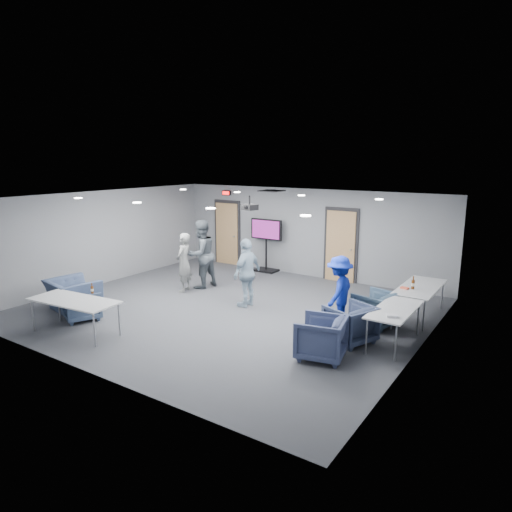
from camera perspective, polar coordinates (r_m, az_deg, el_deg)
The scene contains 29 objects.
floor at distance 11.21m, azimuth -3.54°, elevation -6.65°, with size 9.00×9.00×0.00m, color #3B3E44.
ceiling at distance 10.65m, azimuth -3.73°, elevation 7.24°, with size 9.00×9.00×0.00m, color silver.
wall_back at distance 14.18m, azimuth 6.21°, elevation 2.92°, with size 9.00×0.02×2.70m, color slate.
wall_front at distance 8.14m, azimuth -20.99°, elevation -4.79°, with size 9.00×0.02×2.70m, color slate.
wall_left at distance 13.99m, azimuth -18.48°, elevation 2.24°, with size 0.02×8.00×2.70m, color slate.
wall_right at distance 8.94m, azimuth 20.04°, elevation -3.23°, with size 0.02×8.00×2.70m, color slate.
door_left at distance 15.78m, azimuth -3.61°, elevation 2.87°, with size 1.06×0.17×2.24m.
door_right at distance 13.68m, azimuth 10.55°, elevation 1.25°, with size 1.06×0.17×2.24m.
exit_sign at distance 15.60m, azimuth -3.72°, elevation 7.88°, with size 0.32×0.08×0.16m.
hvac_diffuser at distance 13.23m, azimuth 1.97°, elevation 8.15°, with size 0.60×0.60×0.03m, color black.
downlights at distance 10.65m, azimuth -3.73°, elevation 7.16°, with size 6.18×3.78×0.02m.
person_a at distance 12.61m, azimuth -9.00°, elevation -0.81°, with size 0.59×0.39×1.62m, color gray.
person_b at distance 12.89m, azimuth -6.87°, elevation 0.24°, with size 0.94×0.73×1.93m, color #4C555C.
person_c at distance 11.20m, azimuth -1.13°, elevation -2.09°, with size 1.00×0.42×1.70m, color #9CB5C9.
person_d at distance 10.02m, azimuth 10.35°, elevation -4.42°, with size 1.01×0.58×1.57m, color #182C9D.
chair_right_a at distance 10.38m, azimuth 14.72°, elevation -6.39°, with size 0.81×0.83×0.76m, color #3B5066.
chair_right_b at distance 9.35m, azimuth 11.66°, elevation -8.26°, with size 0.83×0.85×0.77m, color #36415E.
chair_right_c at distance 8.54m, azimuth 8.12°, elevation -10.09°, with size 0.84×0.86×0.78m, color #3C4669.
chair_front_a at distance 11.12m, azimuth -20.90°, elevation -5.73°, with size 0.74×0.76×0.69m, color #3C4D69.
chair_front_b at distance 11.87m, azimuth -21.90°, elevation -4.54°, with size 1.16×1.02×0.76m, color #3C4A68.
table_right_a at distance 11.13m, azimuth 19.83°, elevation -3.80°, with size 0.81×1.94×0.73m.
table_right_b at distance 9.37m, azimuth 16.95°, elevation -6.60°, with size 0.70×1.69×0.73m.
table_front_left at distance 10.22m, azimuth -21.79°, elevation -5.33°, with size 2.04×1.01×0.73m.
bottle_front at distance 10.51m, azimuth -19.80°, elevation -3.98°, with size 0.06×0.06×0.24m.
bottle_right at distance 10.82m, azimuth 19.03°, elevation -3.36°, with size 0.08×0.08×0.30m.
snack_box at distance 10.80m, azimuth 18.08°, elevation -3.82°, with size 0.17×0.11×0.04m, color #E05238.
wrapper at distance 8.86m, azimuth 16.67°, elevation -7.18°, with size 0.20×0.14×0.05m, color silver.
tv_stand at distance 14.66m, azimuth 1.28°, elevation 1.77°, with size 1.11×0.53×1.71m.
projector at distance 11.50m, azimuth -0.82°, elevation 6.15°, with size 0.42×0.38×0.36m.
Camera 1 is at (6.44, -8.43, 3.61)m, focal length 32.00 mm.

